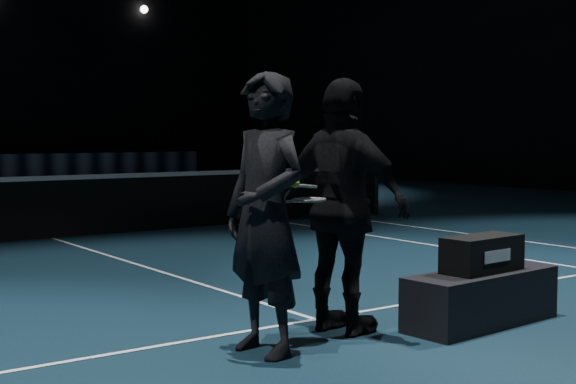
% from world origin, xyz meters
% --- Properties ---
extents(floor, '(36.00, 36.00, 0.00)m').
position_xyz_m(floor, '(0.00, 0.00, 0.00)').
color(floor, black).
rests_on(floor, ground).
extents(court_lines, '(10.98, 23.78, 0.01)m').
position_xyz_m(court_lines, '(0.00, 0.00, 0.00)').
color(court_lines, white).
rests_on(court_lines, floor).
extents(net_post_right, '(0.10, 0.10, 1.10)m').
position_xyz_m(net_post_right, '(6.40, 0.00, 0.55)').
color(net_post_right, black).
rests_on(net_post_right, floor).
extents(net_mesh, '(12.80, 0.02, 0.86)m').
position_xyz_m(net_mesh, '(0.00, 0.00, 0.45)').
color(net_mesh, black).
rests_on(net_mesh, floor).
extents(net_tape, '(12.80, 0.03, 0.07)m').
position_xyz_m(net_tape, '(0.00, 0.00, 0.92)').
color(net_tape, white).
rests_on(net_tape, net_mesh).
extents(player_bench, '(1.51, 0.60, 0.44)m').
position_xyz_m(player_bench, '(1.01, -7.32, 0.22)').
color(player_bench, black).
rests_on(player_bench, floor).
extents(racket_bag, '(0.76, 0.37, 0.29)m').
position_xyz_m(racket_bag, '(1.01, -7.32, 0.59)').
color(racket_bag, black).
rests_on(racket_bag, player_bench).
extents(bag_signature, '(0.34, 0.03, 0.10)m').
position_xyz_m(bag_signature, '(1.01, -7.48, 0.59)').
color(bag_signature, white).
rests_on(bag_signature, racket_bag).
extents(player_a, '(0.57, 0.79, 2.00)m').
position_xyz_m(player_a, '(-0.92, -7.01, 1.00)').
color(player_a, black).
rests_on(player_a, floor).
extents(player_b, '(0.76, 1.26, 2.00)m').
position_xyz_m(player_b, '(-0.08, -6.87, 1.00)').
color(player_b, black).
rests_on(player_b, floor).
extents(racket_lower, '(0.71, 0.33, 0.03)m').
position_xyz_m(racket_lower, '(-0.48, -6.94, 1.08)').
color(racket_lower, black).
rests_on(racket_lower, player_a).
extents(racket_upper, '(0.71, 0.38, 0.10)m').
position_xyz_m(racket_upper, '(-0.53, -6.91, 1.18)').
color(racket_upper, black).
rests_on(racket_upper, player_b).
extents(tennis_balls, '(0.12, 0.10, 0.12)m').
position_xyz_m(tennis_balls, '(-0.67, -6.97, 1.22)').
color(tennis_balls, yellow).
rests_on(tennis_balls, racket_upper).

